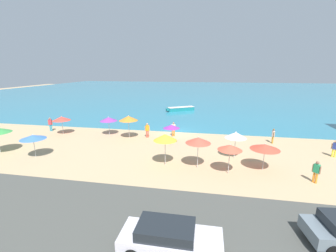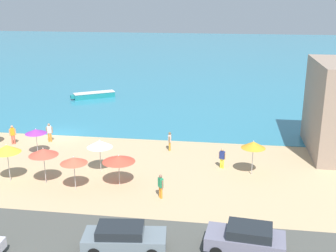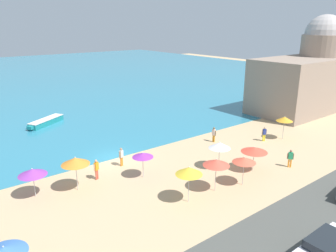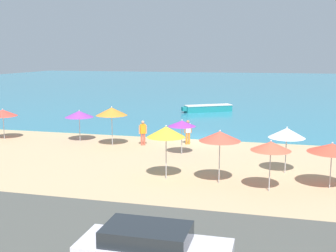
% 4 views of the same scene
% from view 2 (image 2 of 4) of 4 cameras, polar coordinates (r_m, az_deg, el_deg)
% --- Properties ---
extents(ground_plane, '(160.00, 160.00, 0.00)m').
position_cam_2_polar(ground_plane, '(40.56, -14.50, -1.23)').
color(ground_plane, tan).
extents(sea, '(150.00, 110.00, 0.05)m').
position_cam_2_polar(sea, '(92.52, -1.40, 9.57)').
color(sea, teal).
rests_on(sea, ground_plane).
extents(beach_umbrella_0, '(1.90, 1.90, 2.48)m').
position_cam_2_polar(beach_umbrella_0, '(31.13, -9.25, -2.39)').
color(beach_umbrella_0, '#B2B2B7').
rests_on(beach_umbrella_0, ground_plane).
extents(beach_umbrella_3, '(1.91, 1.91, 2.75)m').
position_cam_2_polar(beach_umbrella_3, '(31.05, -21.01, -2.89)').
color(beach_umbrella_3, '#B2B2B7').
rests_on(beach_umbrella_3, ground_plane).
extents(beach_umbrella_4, '(1.82, 1.82, 2.39)m').
position_cam_2_polar(beach_umbrella_4, '(28.48, -12.65, -4.57)').
color(beach_umbrella_4, '#B2B2B7').
rests_on(beach_umbrella_4, ground_plane).
extents(beach_umbrella_6, '(1.75, 1.75, 2.60)m').
position_cam_2_polar(beach_umbrella_6, '(30.72, 11.49, -2.51)').
color(beach_umbrella_6, '#B2B2B7').
rests_on(beach_umbrella_6, ground_plane).
extents(beach_umbrella_8, '(2.24, 2.24, 2.21)m').
position_cam_2_polar(beach_umbrella_8, '(28.76, -6.70, -4.43)').
color(beach_umbrella_8, '#B2B2B7').
rests_on(beach_umbrella_8, ground_plane).
extents(beach_umbrella_9, '(1.73, 1.73, 2.22)m').
position_cam_2_polar(beach_umbrella_9, '(35.72, -17.47, -0.70)').
color(beach_umbrella_9, '#B2B2B7').
rests_on(beach_umbrella_9, ground_plane).
extents(beach_umbrella_11, '(2.01, 2.01, 2.63)m').
position_cam_2_polar(beach_umbrella_11, '(29.87, -16.54, -3.40)').
color(beach_umbrella_11, '#B2B2B7').
rests_on(beach_umbrella_11, ground_plane).
extents(bather_0, '(0.52, 0.36, 1.72)m').
position_cam_2_polar(bather_0, '(39.13, -20.30, -0.98)').
color(bather_0, '#D75843').
rests_on(bather_0, ground_plane).
extents(bather_2, '(0.40, 0.46, 1.64)m').
position_cam_2_polar(bather_2, '(27.16, -1.01, -7.99)').
color(bather_2, orange).
rests_on(bather_2, ground_plane).
extents(bather_3, '(0.52, 0.35, 1.59)m').
position_cam_2_polar(bather_3, '(31.95, 7.35, -4.19)').
color(bather_3, yellow).
rests_on(bather_3, ground_plane).
extents(bather_4, '(0.23, 0.57, 1.63)m').
position_cam_2_polar(bather_4, '(35.19, 0.23, -1.94)').
color(bather_4, gold).
rests_on(bather_4, ground_plane).
extents(bather_5, '(0.52, 0.35, 1.70)m').
position_cam_2_polar(bather_5, '(38.76, -15.77, -0.72)').
color(bather_5, orange).
rests_on(bather_5, ground_plane).
extents(parked_car_2, '(4.37, 2.22, 1.39)m').
position_cam_2_polar(parked_car_2, '(22.14, -6.04, -14.78)').
color(parked_car_2, slate).
rests_on(parked_car_2, coastal_road).
extents(parked_car_3, '(4.09, 2.20, 1.51)m').
position_cam_2_polar(parked_car_3, '(22.18, 10.53, -14.77)').
color(parked_car_3, slate).
rests_on(parked_car_3, coastal_road).
extents(skiff_nearshore, '(5.22, 3.75, 0.74)m').
position_cam_2_polar(skiff_nearshore, '(54.13, -10.03, 4.14)').
color(skiff_nearshore, teal).
rests_on(skiff_nearshore, sea).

